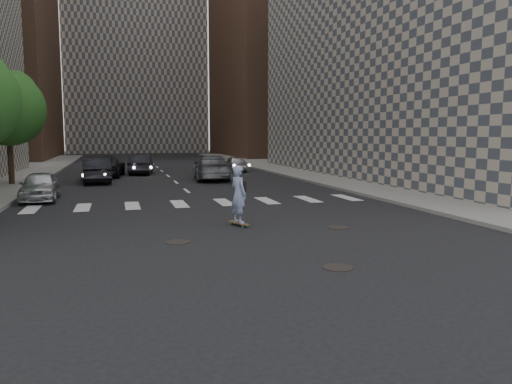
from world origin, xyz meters
TOP-DOWN VIEW (x-y plane):
  - ground at (0.00, 0.00)m, footprint 160.00×160.00m
  - sidewalk_right at (14.50, 20.00)m, footprint 13.00×80.00m
  - building_right at (18.49, 18.49)m, footprint 15.00×33.00m
  - tower_right at (20.00, 55.00)m, footprint 18.00×24.00m
  - tower_center at (0.00, 78.00)m, footprint 22.00×20.00m
  - tree_c at (-9.45, 19.14)m, footprint 4.20×4.20m
  - manhole_a at (1.20, -2.50)m, footprint 0.70×0.70m
  - manhole_b at (-2.00, 1.20)m, footprint 0.70×0.70m
  - manhole_c at (3.30, 2.00)m, footprint 0.70×0.70m
  - skateboarder at (0.27, 3.24)m, footprint 0.67×1.04m
  - silver_sedan at (-7.00, 11.83)m, footprint 1.69×3.95m
  - traffic_car_a at (-4.87, 20.00)m, footprint 2.06×4.82m
  - traffic_car_b at (2.49, 19.97)m, footprint 2.82×5.77m
  - traffic_car_c at (-4.40, 24.59)m, footprint 3.03×5.53m
  - traffic_car_d at (5.68, 26.69)m, footprint 1.64×3.83m
  - traffic_car_e at (-1.80, 26.14)m, footprint 2.12×4.63m

SIDE VIEW (x-z plane):
  - ground at x=0.00m, z-range 0.00..0.00m
  - manhole_a at x=1.20m, z-range 0.00..0.02m
  - manhole_b at x=-2.00m, z-range 0.00..0.02m
  - manhole_c at x=3.30m, z-range 0.00..0.02m
  - sidewalk_right at x=14.50m, z-range 0.00..0.15m
  - traffic_car_d at x=5.68m, z-range 0.00..1.29m
  - silver_sedan at x=-7.00m, z-range 0.00..1.33m
  - traffic_car_c at x=-4.40m, z-range 0.00..1.47m
  - traffic_car_e at x=-1.80m, z-range 0.00..1.47m
  - traffic_car_a at x=-4.87m, z-range 0.00..1.54m
  - traffic_car_b at x=2.49m, z-range 0.00..1.62m
  - skateboarder at x=0.27m, z-range 0.05..2.06m
  - tree_c at x=-9.45m, z-range 1.35..7.95m
  - building_right at x=18.49m, z-range -0.02..21.98m
  - tower_right at x=20.00m, z-range 0.00..36.00m
  - tower_center at x=0.00m, z-range 0.00..48.00m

